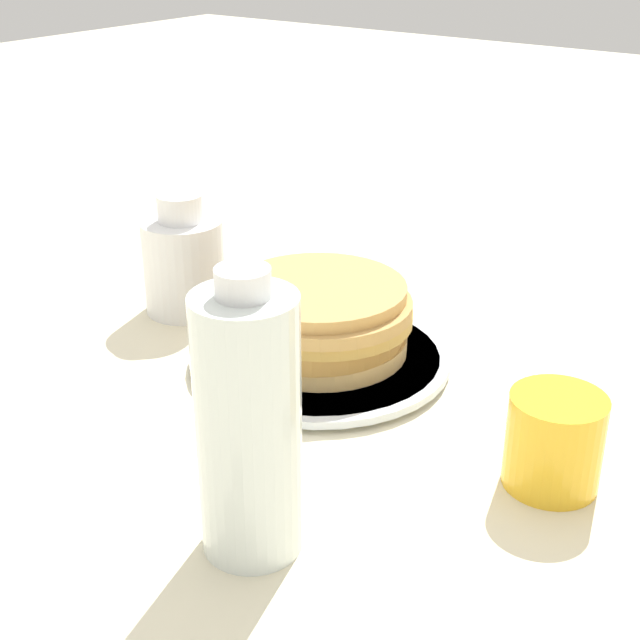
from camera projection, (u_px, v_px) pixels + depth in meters
ground_plane at (321, 350)px, 0.87m from camera, size 4.00×4.00×0.00m
plate at (320, 358)px, 0.84m from camera, size 0.24×0.24×0.01m
pancake_stack at (320, 319)px, 0.83m from camera, size 0.17×0.17×0.07m
juice_glass at (554, 441)px, 0.66m from camera, size 0.07×0.07×0.07m
cream_jug at (184, 262)px, 0.93m from camera, size 0.09×0.09×0.13m
water_bottle_near at (248, 425)px, 0.57m from camera, size 0.07×0.07×0.20m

